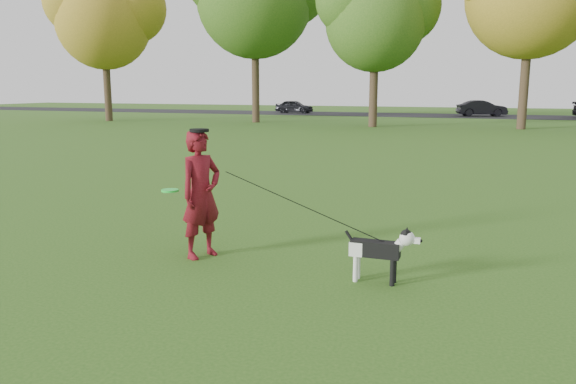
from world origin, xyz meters
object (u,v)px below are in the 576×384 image
at_px(man, 201,194).
at_px(dog, 381,248).
at_px(car_mid, 482,108).
at_px(car_left, 294,106).

distance_m(man, dog, 2.52).
bearing_deg(car_mid, car_left, 71.85).
bearing_deg(car_mid, dog, 161.77).
bearing_deg(man, dog, -72.17).
height_order(man, dog, man).
height_order(man, car_left, man).
distance_m(dog, car_left, 43.37).
xyz_separation_m(man, car_mid, (2.52, 40.30, -0.23)).
xyz_separation_m(car_left, car_mid, (15.56, 0.00, 0.05)).
xyz_separation_m(man, car_left, (-13.04, 40.30, -0.28)).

